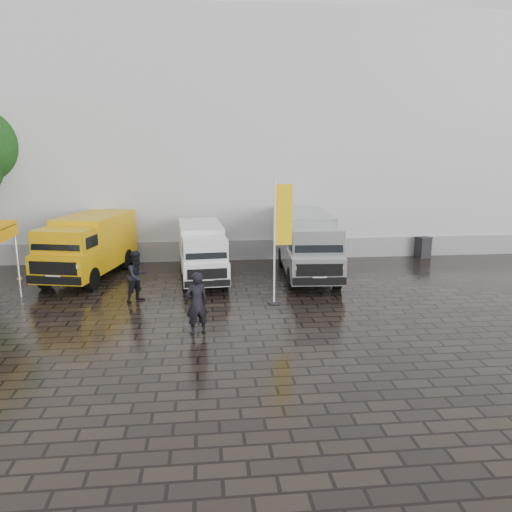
# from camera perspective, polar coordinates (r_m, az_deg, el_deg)

# --- Properties ---
(ground) EXTENTS (120.00, 120.00, 0.00)m
(ground) POSITION_cam_1_polar(r_m,az_deg,el_deg) (17.58, 2.72, -6.12)
(ground) COLOR black
(ground) RESTS_ON ground
(exhibition_hall) EXTENTS (44.00, 16.00, 12.00)m
(exhibition_hall) POSITION_cam_1_polar(r_m,az_deg,el_deg) (32.79, 2.08, 13.17)
(exhibition_hall) COLOR silver
(exhibition_hall) RESTS_ON ground
(hall_plinth) EXTENTS (44.00, 0.15, 1.00)m
(hall_plinth) POSITION_cam_1_polar(r_m,az_deg,el_deg) (25.36, 4.51, 0.84)
(hall_plinth) COLOR gray
(hall_plinth) RESTS_ON ground
(van_yellow) EXTENTS (3.48, 6.09, 2.65)m
(van_yellow) POSITION_cam_1_polar(r_m,az_deg,el_deg) (22.59, -18.66, 0.90)
(van_yellow) COLOR #D99F0B
(van_yellow) RESTS_ON ground
(van_white) EXTENTS (2.15, 5.42, 2.30)m
(van_white) POSITION_cam_1_polar(r_m,az_deg,el_deg) (21.34, -6.19, 0.36)
(van_white) COLOR white
(van_white) RESTS_ON ground
(van_silver) EXTENTS (2.43, 6.33, 2.69)m
(van_silver) POSITION_cam_1_polar(r_m,az_deg,el_deg) (21.77, 5.92, 1.14)
(van_silver) COLOR #A9ABAE
(van_silver) RESTS_ON ground
(flagpole) EXTENTS (0.88, 0.50, 4.49)m
(flagpole) POSITION_cam_1_polar(r_m,az_deg,el_deg) (17.71, 2.71, 2.27)
(flagpole) COLOR black
(flagpole) RESTS_ON ground
(wheelie_bin) EXTENTS (0.76, 0.76, 1.06)m
(wheelie_bin) POSITION_cam_1_polar(r_m,az_deg,el_deg) (26.92, 18.55, 0.97)
(wheelie_bin) COLOR black
(wheelie_bin) RESTS_ON ground
(person_front) EXTENTS (0.82, 0.66, 1.94)m
(person_front) POSITION_cam_1_polar(r_m,az_deg,el_deg) (15.18, -6.78, -5.38)
(person_front) COLOR black
(person_front) RESTS_ON ground
(person_tent) EXTENTS (1.16, 1.16, 1.90)m
(person_tent) POSITION_cam_1_polar(r_m,az_deg,el_deg) (18.69, -13.38, -2.27)
(person_tent) COLOR black
(person_tent) RESTS_ON ground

